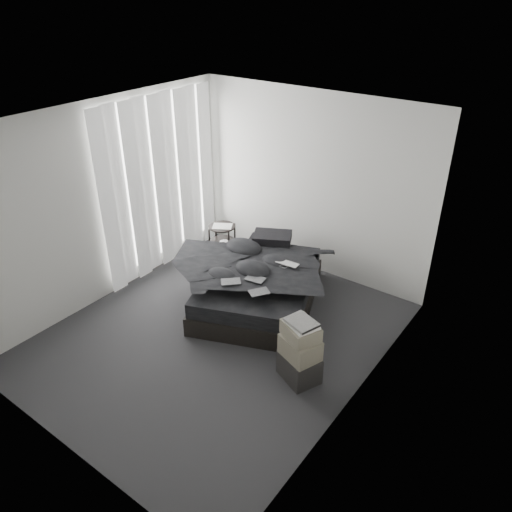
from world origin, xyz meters
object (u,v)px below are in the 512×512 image
Objects in this scene: side_stand at (223,248)px; box_lower at (299,366)px; laptop at (286,260)px; bed at (259,295)px.

side_stand is 2.52m from box_lower.
laptop is 1.49m from box_lower.
box_lower is (0.89, -1.07, -0.52)m from laptop.
side_stand is (-1.25, 0.23, -0.33)m from laptop.
box_lower is at bearing -58.70° from bed.
box_lower is (1.20, -0.90, 0.03)m from bed.
box_lower is (2.15, -1.30, -0.20)m from side_stand.
laptop is at bearing -10.56° from side_stand.
side_stand is at bearing 148.81° from box_lower.
laptop is at bearing 7.50° from bed.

